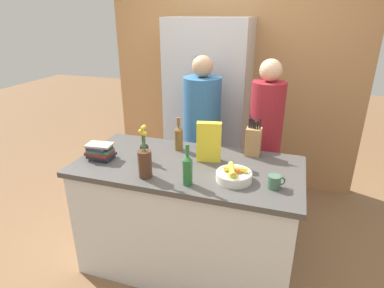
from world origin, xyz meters
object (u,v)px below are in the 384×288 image
object	(u,v)px
knife_block	(253,141)
bottle_oil	(144,152)
cereal_box	(209,142)
bottle_vinegar	(179,137)
bottle_wine	(187,169)
person_in_blue	(265,138)
flower_vase	(145,161)
person_at_sink	(202,133)
fruit_bowl	(234,175)
book_stack	(100,152)
coffee_mug	(275,182)
refrigerator	(209,110)

from	to	relation	value
knife_block	bottle_oil	size ratio (longest dim) A/B	1.48
cereal_box	bottle_vinegar	xyz separation A→B (m)	(-0.29, 0.13, -0.04)
bottle_wine	person_in_blue	size ratio (longest dim) A/B	0.18
flower_vase	bottle_oil	distance (m)	0.25
cereal_box	person_at_sink	size ratio (longest dim) A/B	0.19
person_in_blue	person_at_sink	bearing A→B (deg)	-179.07
knife_block	person_in_blue	bearing A→B (deg)	81.94
cereal_box	person_at_sink	world-z (taller)	person_at_sink
bottle_vinegar	person_at_sink	size ratio (longest dim) A/B	0.17
bottle_wine	knife_block	bearing A→B (deg)	60.96
fruit_bowl	flower_vase	size ratio (longest dim) A/B	0.65
cereal_box	book_stack	size ratio (longest dim) A/B	1.49
fruit_bowl	coffee_mug	distance (m)	0.26
bottle_vinegar	person_at_sink	xyz separation A→B (m)	(0.06, 0.46, -0.12)
knife_block	cereal_box	size ratio (longest dim) A/B	0.99
coffee_mug	bottle_oil	distance (m)	0.97
flower_vase	book_stack	xyz separation A→B (m)	(-0.45, 0.16, -0.05)
bottle_vinegar	bottle_wine	distance (m)	0.58
flower_vase	book_stack	world-z (taller)	flower_vase
fruit_bowl	bottle_wine	xyz separation A→B (m)	(-0.28, -0.14, 0.07)
person_at_sink	knife_block	bearing A→B (deg)	-46.23
fruit_bowl	person_at_sink	bearing A→B (deg)	119.23
fruit_bowl	knife_block	xyz separation A→B (m)	(0.06, 0.46, 0.07)
refrigerator	flower_vase	xyz separation A→B (m)	(-0.02, -1.56, 0.07)
refrigerator	bottle_vinegar	xyz separation A→B (m)	(0.03, -1.05, 0.06)
coffee_mug	bottle_wine	distance (m)	0.56
cereal_box	person_in_blue	distance (m)	0.72
cereal_box	flower_vase	bearing A→B (deg)	-131.83
cereal_box	refrigerator	bearing A→B (deg)	105.18
coffee_mug	person_in_blue	size ratio (longest dim) A/B	0.07
knife_block	person_at_sink	world-z (taller)	person_at_sink
bottle_oil	person_at_sink	world-z (taller)	person_at_sink
knife_block	bottle_vinegar	xyz separation A→B (m)	(-0.59, -0.09, -0.01)
bottle_oil	person_at_sink	xyz separation A→B (m)	(0.23, 0.75, -0.09)
knife_block	cereal_box	xyz separation A→B (m)	(-0.30, -0.21, 0.04)
flower_vase	cereal_box	distance (m)	0.51
bottle_vinegar	refrigerator	bearing A→B (deg)	91.73
fruit_bowl	coffee_mug	size ratio (longest dim) A/B	2.14
bottle_wine	cereal_box	bearing A→B (deg)	84.76
knife_block	person_in_blue	world-z (taller)	person_in_blue
book_stack	bottle_vinegar	size ratio (longest dim) A/B	0.74
bottle_vinegar	bottle_oil	bearing A→B (deg)	-120.21
knife_block	bottle_oil	xyz separation A→B (m)	(-0.76, -0.37, -0.03)
bottle_wine	bottle_oil	bearing A→B (deg)	151.02
knife_block	coffee_mug	world-z (taller)	knife_block
coffee_mug	person_at_sink	size ratio (longest dim) A/B	0.07
cereal_box	coffee_mug	bearing A→B (deg)	-27.52
refrigerator	fruit_bowl	distance (m)	1.53
knife_block	book_stack	xyz separation A→B (m)	(-1.10, -0.44, -0.05)
bottle_oil	flower_vase	bearing A→B (deg)	-63.07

